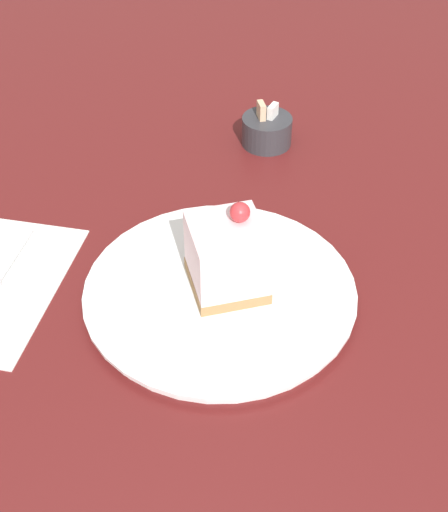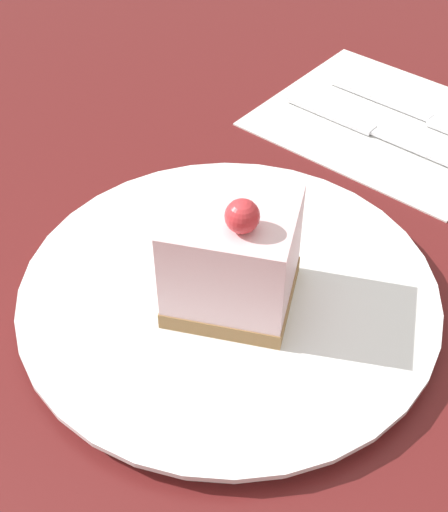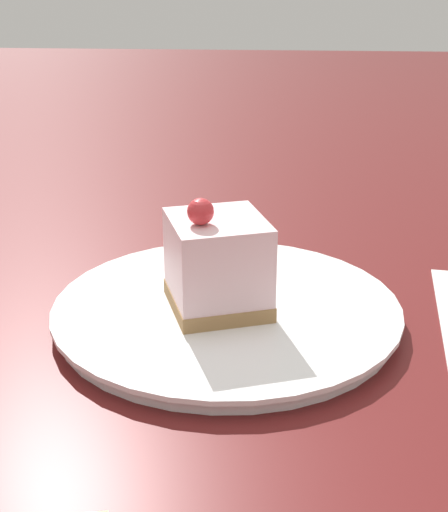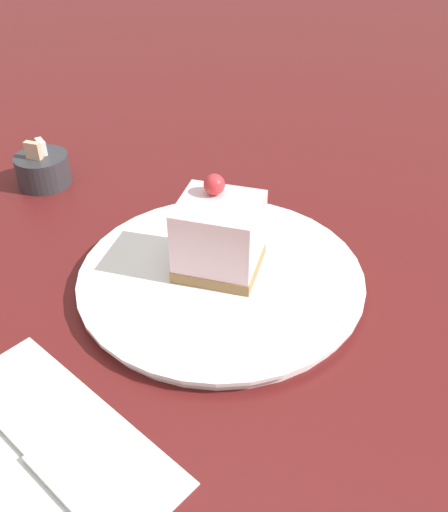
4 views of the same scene
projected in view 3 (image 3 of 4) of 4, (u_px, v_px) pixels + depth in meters
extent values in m
plane|color=#5B1919|center=(220.00, 309.00, 0.60)|extent=(4.00, 4.00, 0.00)
cylinder|color=white|center=(227.00, 311.00, 0.58)|extent=(0.27, 0.27, 0.01)
cylinder|color=white|center=(227.00, 306.00, 0.58)|extent=(0.28, 0.28, 0.00)
cube|color=#9E7547|center=(215.00, 300.00, 0.57)|extent=(0.10, 0.10, 0.01)
cube|color=silver|center=(214.00, 257.00, 0.56)|extent=(0.09, 0.10, 0.06)
sphere|color=red|center=(201.00, 212.00, 0.53)|extent=(0.02, 0.02, 0.02)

